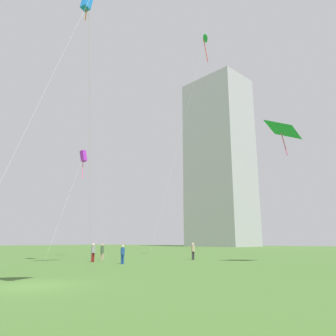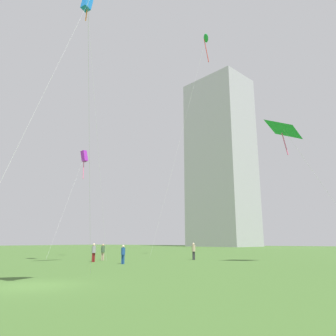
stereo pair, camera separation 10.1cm
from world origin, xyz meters
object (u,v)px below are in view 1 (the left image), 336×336
(person_standing_1, at_px, (193,250))
(kite_flying_0, at_px, (83,157))
(kite_flying_5, at_px, (283,130))
(person_standing_2, at_px, (93,251))
(distant_highrise_0, at_px, (219,160))
(kite_flying_4, at_px, (205,39))
(person_standing_3, at_px, (102,251))
(kite_flying_2, at_px, (87,2))
(person_standing_0, at_px, (123,253))

(person_standing_1, height_order, kite_flying_0, kite_flying_0)
(kite_flying_5, bearing_deg, kite_flying_0, -175.44)
(person_standing_2, bearing_deg, distant_highrise_0, -157.53)
(kite_flying_0, height_order, kite_flying_4, kite_flying_4)
(person_standing_3, bearing_deg, kite_flying_2, 86.57)
(person_standing_1, bearing_deg, kite_flying_5, -80.34)
(person_standing_0, distance_m, person_standing_3, 6.32)
(kite_flying_0, distance_m, kite_flying_4, 25.75)
(person_standing_3, xyz_separation_m, kite_flying_0, (-8.56, 4.03, 12.68))
(kite_flying_2, bearing_deg, person_standing_0, 52.66)
(person_standing_0, relative_size, kite_flying_0, 0.11)
(person_standing_2, height_order, person_standing_3, person_standing_2)
(person_standing_2, height_order, kite_flying_0, kite_flying_0)
(person_standing_0, relative_size, kite_flying_2, 0.06)
(kite_flying_4, bearing_deg, person_standing_3, -115.28)
(person_standing_1, relative_size, kite_flying_5, 0.13)
(kite_flying_2, height_order, distant_highrise_0, distant_highrise_0)
(person_standing_2, height_order, kite_flying_4, kite_flying_4)
(kite_flying_5, bearing_deg, distant_highrise_0, 117.82)
(kite_flying_2, bearing_deg, person_standing_1, 69.71)
(person_standing_1, xyz_separation_m, distant_highrise_0, (-35.58, 87.63, 34.06))
(person_standing_3, relative_size, kite_flying_2, 0.06)
(person_standing_2, relative_size, kite_flying_0, 0.12)
(kite_flying_2, xyz_separation_m, distant_highrise_0, (-30.76, 100.65, 8.86))
(person_standing_2, xyz_separation_m, kite_flying_5, (17.18, 8.65, 11.88))
(kite_flying_0, distance_m, kite_flying_2, 20.02)
(person_standing_3, height_order, kite_flying_5, kite_flying_5)
(person_standing_1, xyz_separation_m, person_standing_2, (-6.40, -8.86, -0.02))
(kite_flying_0, xyz_separation_m, distant_highrise_0, (-19.41, 89.99, 21.44))
(person_standing_3, distance_m, distant_highrise_0, 103.86)
(distant_highrise_0, bearing_deg, person_standing_3, -60.91)
(person_standing_2, distance_m, kite_flying_4, 35.55)
(person_standing_1, distance_m, kite_flying_4, 32.12)
(kite_flying_4, distance_m, kite_flying_5, 23.99)
(person_standing_0, xyz_separation_m, person_standing_3, (-5.56, 3.00, 0.04))
(person_standing_1, relative_size, person_standing_2, 1.02)
(kite_flying_2, distance_m, kite_flying_4, 21.39)
(person_standing_1, distance_m, person_standing_2, 10.93)
(kite_flying_5, bearing_deg, person_standing_2, -153.27)
(person_standing_2, distance_m, kite_flying_2, 25.61)
(kite_flying_5, bearing_deg, person_standing_3, -161.41)
(person_standing_3, relative_size, kite_flying_0, 0.12)
(person_standing_2, bearing_deg, person_standing_3, -148.33)
(kite_flying_2, height_order, kite_flying_4, kite_flying_4)
(person_standing_2, bearing_deg, person_standing_0, 88.70)
(kite_flying_0, height_order, distant_highrise_0, distant_highrise_0)
(kite_flying_0, relative_size, kite_flying_2, 0.54)
(kite_flying_2, relative_size, kite_flying_4, 0.83)
(person_standing_3, distance_m, kite_flying_5, 22.76)
(person_standing_0, bearing_deg, kite_flying_4, -103.10)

